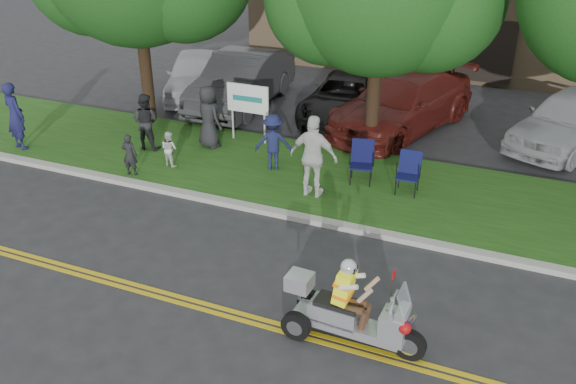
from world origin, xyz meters
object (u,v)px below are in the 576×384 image
at_px(lawn_chair_b, 409,170).
at_px(spectator_adult_mid, 146,122).
at_px(trike_scooter, 348,313).
at_px(parked_car_right, 402,103).
at_px(spectator_adult_left, 15,116).
at_px(spectator_adult_right, 314,157).
at_px(parked_car_far_right, 570,120).
at_px(lawn_chair_a, 362,159).
at_px(parked_car_left, 242,81).
at_px(parked_car_mid, 346,98).
at_px(parked_car_far_left, 195,74).

distance_m(lawn_chair_b, spectator_adult_mid, 7.24).
relative_size(trike_scooter, parked_car_right, 0.41).
relative_size(spectator_adult_left, spectator_adult_right, 0.95).
height_order(trike_scooter, parked_car_far_right, parked_car_far_right).
relative_size(lawn_chair_a, parked_car_left, 0.20).
distance_m(lawn_chair_b, parked_car_mid, 5.46).
distance_m(trike_scooter, spectator_adult_mid, 9.23).
bearing_deg(lawn_chair_b, spectator_adult_mid, 178.80).
xyz_separation_m(lawn_chair_b, parked_car_far_left, (-8.61, 4.73, 0.10)).
height_order(parked_car_mid, parked_car_far_right, parked_car_far_right).
xyz_separation_m(parked_car_far_left, parked_car_left, (2.03, -0.40, 0.12)).
relative_size(parked_car_left, parked_car_right, 0.93).
distance_m(spectator_adult_left, parked_car_left, 7.05).
bearing_deg(parked_car_far_right, parked_car_left, -153.57).
relative_size(trike_scooter, parked_car_mid, 0.49).
bearing_deg(lawn_chair_b, parked_car_right, 102.98).
relative_size(trike_scooter, lawn_chair_b, 2.38).
height_order(spectator_adult_right, parked_car_right, spectator_adult_right).
bearing_deg(spectator_adult_right, parked_car_mid, -78.10).
distance_m(lawn_chair_b, parked_car_left, 7.88).
height_order(trike_scooter, spectator_adult_mid, spectator_adult_mid).
height_order(lawn_chair_a, parked_car_mid, parked_car_mid).
relative_size(spectator_adult_mid, parked_car_right, 0.27).
bearing_deg(spectator_adult_right, trike_scooter, 118.68).
height_order(trike_scooter, parked_car_mid, trike_scooter).
relative_size(spectator_adult_mid, parked_car_far_left, 0.35).
height_order(spectator_adult_mid, spectator_adult_right, spectator_adult_right).
xyz_separation_m(lawn_chair_b, spectator_adult_right, (-2.00, -1.07, 0.42)).
bearing_deg(lawn_chair_a, parked_car_right, 77.53).
distance_m(parked_car_left, parked_car_far_right, 10.02).
xyz_separation_m(lawn_chair_a, spectator_adult_left, (-9.31, -1.66, 0.35)).
xyz_separation_m(parked_car_mid, parked_car_right, (1.83, -0.25, 0.16)).
bearing_deg(parked_car_far_left, lawn_chair_a, -55.69).
bearing_deg(parked_car_far_right, trike_scooter, -82.95).
distance_m(lawn_chair_a, spectator_adult_left, 9.46).
relative_size(parked_car_right, parked_car_far_right, 1.21).
height_order(trike_scooter, parked_car_far_left, trike_scooter).
relative_size(parked_car_far_left, parked_car_far_right, 0.95).
xyz_separation_m(spectator_adult_right, parked_car_far_left, (-6.61, 5.81, -0.33)).
relative_size(parked_car_mid, parked_car_far_right, 1.02).
height_order(spectator_adult_mid, parked_car_far_left, spectator_adult_mid).
bearing_deg(lawn_chair_b, spectator_adult_left, -174.36).
bearing_deg(parked_car_mid, spectator_adult_mid, -134.67).
height_order(lawn_chair_a, lawn_chair_b, lawn_chair_a).
bearing_deg(parked_car_left, spectator_adult_mid, -100.85).
bearing_deg(spectator_adult_right, parked_car_right, -96.94).
relative_size(lawn_chair_b, parked_car_far_left, 0.22).
height_order(spectator_adult_right, parked_car_far_right, spectator_adult_right).
xyz_separation_m(trike_scooter, parked_car_far_right, (3.15, 10.27, 0.26)).
xyz_separation_m(lawn_chair_b, parked_car_left, (-6.58, 4.33, 0.21)).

